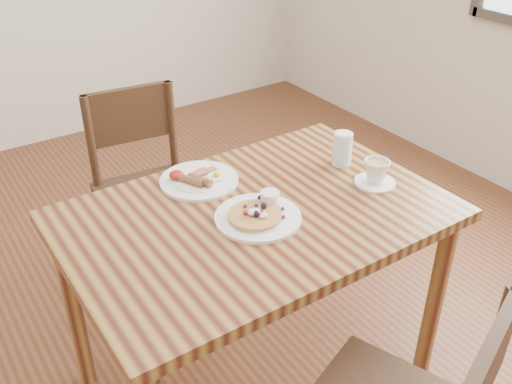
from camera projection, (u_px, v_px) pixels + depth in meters
ground at (256, 373)px, 2.20m from camera, size 5.00×5.00×0.00m
dining_table at (256, 236)px, 1.86m from camera, size 1.20×0.80×0.75m
chair_far at (146, 183)px, 2.46m from camera, size 0.47×0.47×0.88m
pancake_plate at (259, 214)px, 1.76m from camera, size 0.27×0.27×0.06m
breakfast_plate at (198, 180)px, 1.95m from camera, size 0.27×0.27×0.04m
teacup_saucer at (376, 173)px, 1.93m from camera, size 0.14×0.14×0.09m
water_glass at (342, 149)px, 2.04m from camera, size 0.07×0.07×0.12m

